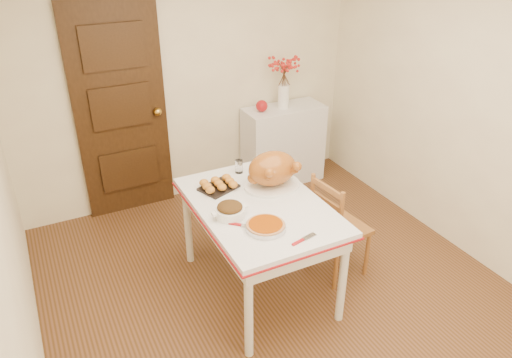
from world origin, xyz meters
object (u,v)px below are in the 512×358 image
turkey_platter (272,170)px  sideboard (283,145)px  pumpkin_pie (266,225)px  kitchen_table (259,247)px  chair_oak (340,226)px

turkey_platter → sideboard: bearing=57.3°
turkey_platter → pumpkin_pie: 0.60m
pumpkin_pie → sideboard: bearing=57.0°
sideboard → pumpkin_pie: (-1.19, -1.83, 0.39)m
pumpkin_pie → kitchen_table: bearing=70.4°
chair_oak → pumpkin_pie: bearing=98.6°
sideboard → pumpkin_pie: bearing=-123.0°
sideboard → kitchen_table: size_ratio=0.65×
kitchen_table → pumpkin_pie: (-0.11, -0.32, 0.42)m
turkey_platter → pumpkin_pie: bearing=-122.2°
sideboard → kitchen_table: 1.86m
kitchen_table → chair_oak: chair_oak is taller
chair_oak → pumpkin_pie: 0.91m
chair_oak → pumpkin_pie: (-0.80, -0.21, 0.37)m
chair_oak → pumpkin_pie: size_ratio=3.27×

